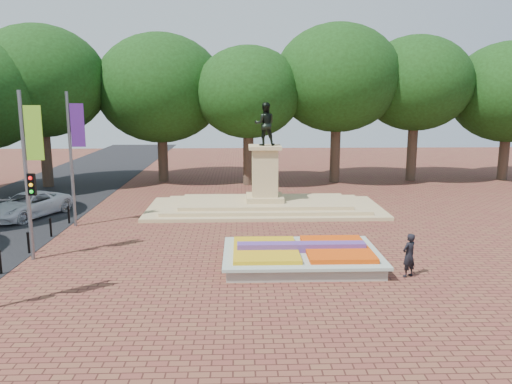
{
  "coord_description": "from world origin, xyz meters",
  "views": [
    {
      "loc": [
        -1.45,
        -21.38,
        6.74
      ],
      "look_at": [
        -0.7,
        2.28,
        2.2
      ],
      "focal_mm": 35.0,
      "sensor_mm": 36.0,
      "label": 1
    }
  ],
  "objects": [
    {
      "name": "monument",
      "position": [
        0.0,
        8.0,
        0.88
      ],
      "size": [
        14.0,
        6.0,
        6.4
      ],
      "color": "tan",
      "rests_on": "ground"
    },
    {
      "name": "flower_bed",
      "position": [
        1.03,
        -2.0,
        0.38
      ],
      "size": [
        6.3,
        4.3,
        0.91
      ],
      "color": "gray",
      "rests_on": "ground"
    },
    {
      "name": "bollard_row",
      "position": [
        -10.7,
        -1.5,
        0.53
      ],
      "size": [
        0.12,
        13.12,
        0.98
      ],
      "color": "black",
      "rests_on": "ground"
    },
    {
      "name": "banner_poles",
      "position": [
        -10.08,
        -1.31,
        3.88
      ],
      "size": [
        0.88,
        11.17,
        7.0
      ],
      "color": "slate",
      "rests_on": "ground"
    },
    {
      "name": "van",
      "position": [
        -13.49,
        6.56,
        0.7
      ],
      "size": [
        4.11,
        5.56,
        1.4
      ],
      "primitive_type": "imported",
      "rotation": [
        0.0,
        0.0,
        -0.4
      ],
      "color": "white",
      "rests_on": "ground"
    },
    {
      "name": "tree_row_back",
      "position": [
        2.33,
        18.0,
        6.67
      ],
      "size": [
        44.8,
        8.8,
        10.43
      ],
      "color": "#3B2820",
      "rests_on": "ground"
    },
    {
      "name": "ground",
      "position": [
        0.0,
        0.0,
        0.0
      ],
      "size": [
        90.0,
        90.0,
        0.0
      ],
      "primitive_type": "plane",
      "color": "brown",
      "rests_on": "ground"
    },
    {
      "name": "pedestrian",
      "position": [
        4.9,
        -3.53,
        0.85
      ],
      "size": [
        0.74,
        0.66,
        1.69
      ],
      "primitive_type": "imported",
      "rotation": [
        0.0,
        0.0,
        3.68
      ],
      "color": "black",
      "rests_on": "ground"
    }
  ]
}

